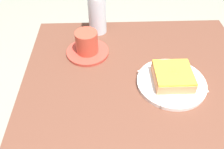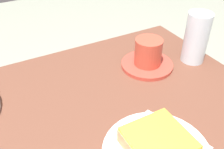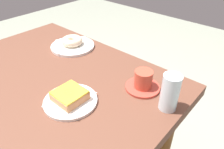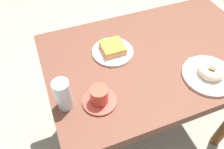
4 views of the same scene
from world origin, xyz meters
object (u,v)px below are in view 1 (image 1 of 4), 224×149
at_px(water_glass, 97,14).
at_px(coffee_cup, 87,45).
at_px(plate_glazed_square, 171,83).
at_px(donut_glazed_square, 173,76).

bearing_deg(water_glass, coffee_cup, 165.53).
bearing_deg(water_glass, plate_glazed_square, -142.94).
distance_m(donut_glazed_square, water_glass, 0.34).
bearing_deg(donut_glazed_square, water_glass, 37.06).
bearing_deg(plate_glazed_square, water_glass, 37.06).
height_order(donut_glazed_square, water_glass, water_glass).
relative_size(donut_glazed_square, water_glass, 0.76).
bearing_deg(water_glass, donut_glazed_square, -142.94).
distance_m(plate_glazed_square, coffee_cup, 0.28).
xyz_separation_m(donut_glazed_square, coffee_cup, (0.15, 0.24, 0.00)).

